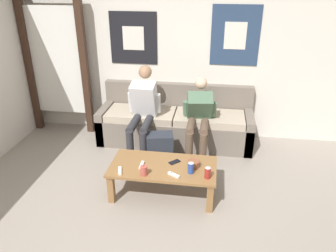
% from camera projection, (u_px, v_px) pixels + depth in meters
% --- Properties ---
extents(ground_plane, '(18.00, 18.00, 0.00)m').
position_uv_depth(ground_plane, '(142.00, 232.00, 3.29)').
color(ground_plane, gray).
extents(wall_back, '(10.00, 0.07, 2.55)m').
position_uv_depth(wall_back, '(174.00, 53.00, 4.89)').
color(wall_back, silver).
rests_on(wall_back, ground_plane).
extents(door_frame, '(1.00, 0.10, 2.15)m').
position_uv_depth(door_frame, '(56.00, 58.00, 4.97)').
color(door_frame, '#382319').
rests_on(door_frame, ground_plane).
extents(couch, '(2.28, 0.73, 0.84)m').
position_uv_depth(couch, '(175.00, 123.00, 4.97)').
color(couch, '#70665B').
rests_on(couch, ground_plane).
extents(coffee_table, '(1.21, 0.61, 0.37)m').
position_uv_depth(coffee_table, '(163.00, 170.00, 3.75)').
color(coffee_table, olive).
rests_on(coffee_table, ground_plane).
extents(person_seated_adult, '(0.47, 0.93, 1.21)m').
position_uv_depth(person_seated_adult, '(143.00, 109.00, 4.53)').
color(person_seated_adult, '#2D2D33').
rests_on(person_seated_adult, ground_plane).
extents(person_seated_teen, '(0.47, 0.95, 1.04)m').
position_uv_depth(person_seated_teen, '(199.00, 116.00, 4.48)').
color(person_seated_teen, brown).
rests_on(person_seated_teen, ground_plane).
extents(backpack, '(0.39, 0.32, 0.45)m').
position_uv_depth(backpack, '(160.00, 150.00, 4.37)').
color(backpack, '#282D38').
rests_on(backpack, ground_plane).
extents(ceramic_bowl, '(0.14, 0.14, 0.08)m').
position_uv_depth(ceramic_bowl, '(193.00, 163.00, 3.69)').
color(ceramic_bowl, brown).
rests_on(ceramic_bowl, coffee_table).
extents(pillar_candle, '(0.08, 0.08, 0.12)m').
position_uv_depth(pillar_candle, '(144.00, 171.00, 3.53)').
color(pillar_candle, '#B24C42').
rests_on(pillar_candle, coffee_table).
extents(drink_can_blue, '(0.07, 0.07, 0.12)m').
position_uv_depth(drink_can_blue, '(191.00, 168.00, 3.57)').
color(drink_can_blue, '#28479E').
rests_on(drink_can_blue, coffee_table).
extents(drink_can_red, '(0.07, 0.07, 0.12)m').
position_uv_depth(drink_can_red, '(208.00, 173.00, 3.48)').
color(drink_can_red, maroon).
rests_on(drink_can_red, coffee_table).
extents(game_controller_near_left, '(0.04, 0.14, 0.03)m').
position_uv_depth(game_controller_near_left, '(142.00, 165.00, 3.72)').
color(game_controller_near_left, white).
rests_on(game_controller_near_left, coffee_table).
extents(game_controller_near_right, '(0.14, 0.10, 0.03)m').
position_uv_depth(game_controller_near_right, '(174.00, 175.00, 3.53)').
color(game_controller_near_right, white).
rests_on(game_controller_near_right, coffee_table).
extents(game_controller_far_center, '(0.07, 0.15, 0.03)m').
position_uv_depth(game_controller_far_center, '(120.00, 171.00, 3.61)').
color(game_controller_far_center, white).
rests_on(game_controller_far_center, coffee_table).
extents(cell_phone, '(0.14, 0.14, 0.01)m').
position_uv_depth(cell_phone, '(175.00, 162.00, 3.79)').
color(cell_phone, black).
rests_on(cell_phone, coffee_table).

